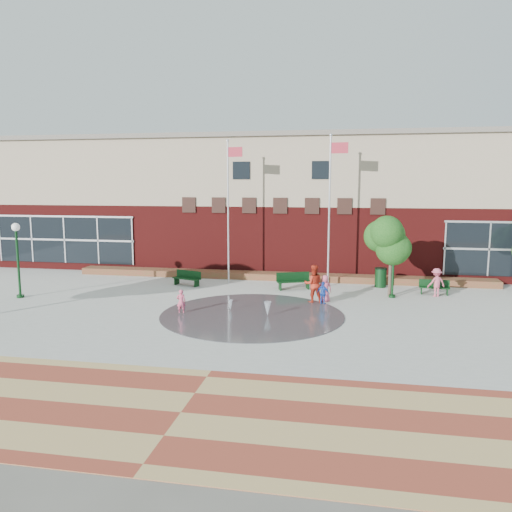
% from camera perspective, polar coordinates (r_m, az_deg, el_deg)
% --- Properties ---
extents(ground, '(120.00, 120.00, 0.00)m').
position_cam_1_polar(ground, '(20.21, -2.07, -8.95)').
color(ground, '#666056').
rests_on(ground, ground).
extents(plaza_concrete, '(46.00, 18.00, 0.01)m').
position_cam_1_polar(plaza_concrete, '(23.98, 0.00, -6.15)').
color(plaza_concrete, '#A8A8A0').
rests_on(plaza_concrete, ground).
extents(paver_band, '(46.00, 6.00, 0.01)m').
position_cam_1_polar(paver_band, '(13.91, -8.59, -17.31)').
color(paver_band, '#973A29').
rests_on(paver_band, ground).
extents(splash_pad, '(8.40, 8.40, 0.01)m').
position_cam_1_polar(splash_pad, '(23.03, -0.45, -6.76)').
color(splash_pad, '#383A3D').
rests_on(splash_pad, ground).
extents(library_building, '(44.40, 10.40, 9.20)m').
position_cam_1_polar(library_building, '(36.58, 3.83, 6.20)').
color(library_building, '#55100F').
rests_on(library_building, ground).
extents(flower_bed, '(26.00, 1.20, 0.40)m').
position_cam_1_polar(flower_bed, '(31.30, 2.51, -2.72)').
color(flower_bed, maroon).
rests_on(flower_bed, ground).
extents(flagpole_left, '(0.99, 0.24, 8.54)m').
position_cam_1_polar(flagpole_left, '(29.72, -3.13, 5.92)').
color(flagpole_left, silver).
rests_on(flagpole_left, ground).
extents(flagpole_right, '(1.07, 0.24, 8.76)m').
position_cam_1_polar(flagpole_right, '(28.96, 8.49, 6.06)').
color(flagpole_right, silver).
rests_on(flagpole_right, ground).
extents(lamp_left, '(0.42, 0.42, 3.95)m').
position_cam_1_polar(lamp_left, '(28.78, -25.61, 0.44)').
color(lamp_left, black).
rests_on(lamp_left, ground).
extents(lamp_right, '(0.39, 0.39, 3.66)m').
position_cam_1_polar(lamp_right, '(26.96, 15.45, 0.09)').
color(lamp_right, black).
rests_on(lamp_right, ground).
extents(bench_left, '(1.82, 1.04, 0.89)m').
position_cam_1_polar(bench_left, '(29.67, -7.91, -2.85)').
color(bench_left, black).
rests_on(bench_left, ground).
extents(bench_mid, '(2.00, 1.21, 0.97)m').
position_cam_1_polar(bench_mid, '(28.41, 4.33, -3.23)').
color(bench_mid, black).
rests_on(bench_mid, ground).
extents(bench_right, '(1.62, 0.55, 0.80)m').
position_cam_1_polar(bench_right, '(28.76, 19.69, -3.68)').
color(bench_right, black).
rests_on(bench_right, ground).
extents(trash_can, '(0.70, 0.70, 1.14)m').
position_cam_1_polar(trash_can, '(29.79, 14.06, -2.40)').
color(trash_can, black).
rests_on(trash_can, ground).
extents(tree_mid, '(2.45, 2.45, 4.13)m').
position_cam_1_polar(tree_mid, '(27.18, 15.22, 1.71)').
color(tree_mid, '#413429').
rests_on(tree_mid, ground).
extents(water_jet_a, '(0.34, 0.34, 0.65)m').
position_cam_1_polar(water_jet_a, '(22.78, 1.32, -6.94)').
color(water_jet_a, white).
rests_on(water_jet_a, ground).
extents(water_jet_b, '(0.22, 0.22, 0.48)m').
position_cam_1_polar(water_jet_b, '(23.83, -2.92, -6.26)').
color(water_jet_b, white).
rests_on(water_jet_b, ground).
extents(child_splash, '(0.47, 0.36, 1.14)m').
position_cam_1_polar(child_splash, '(23.42, -8.55, -5.17)').
color(child_splash, '#DE4E6F').
rests_on(child_splash, ground).
extents(adult_red, '(1.10, 0.95, 1.94)m').
position_cam_1_polar(adult_red, '(25.33, 6.57, -3.18)').
color(adult_red, '#B42A18').
rests_on(adult_red, ground).
extents(adult_pink, '(0.74, 0.54, 1.39)m').
position_cam_1_polar(adult_pink, '(25.61, 7.88, -3.71)').
color(adult_pink, '#DA5776').
rests_on(adult_pink, ground).
extents(child_blue, '(0.74, 0.53, 1.16)m').
position_cam_1_polar(child_blue, '(25.04, 7.69, -4.24)').
color(child_blue, blue).
rests_on(child_blue, ground).
extents(person_bench, '(1.13, 0.91, 1.53)m').
position_cam_1_polar(person_bench, '(28.20, 19.91, -2.87)').
color(person_bench, '#CB556D').
rests_on(person_bench, ground).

